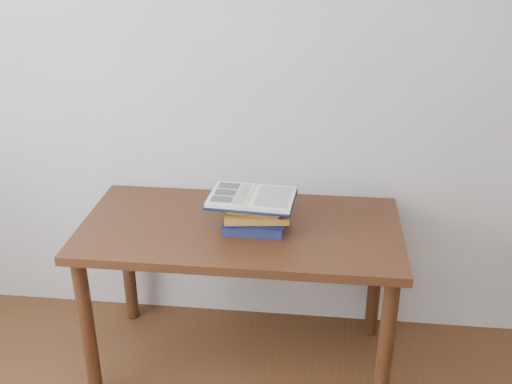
# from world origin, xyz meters

# --- Properties ---
(desk) EXTENTS (1.31, 0.66, 0.70)m
(desk) POSITION_xyz_m (0.08, 1.38, 0.60)
(desk) COLOR #472911
(desk) RESTS_ON ground
(book_stack) EXTENTS (0.27, 0.20, 0.13)m
(book_stack) POSITION_xyz_m (0.14, 1.35, 0.76)
(book_stack) COLOR #171A47
(book_stack) RESTS_ON desk
(open_book) EXTENTS (0.35, 0.26, 0.03)m
(open_book) POSITION_xyz_m (0.13, 1.36, 0.84)
(open_book) COLOR black
(open_book) RESTS_ON book_stack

